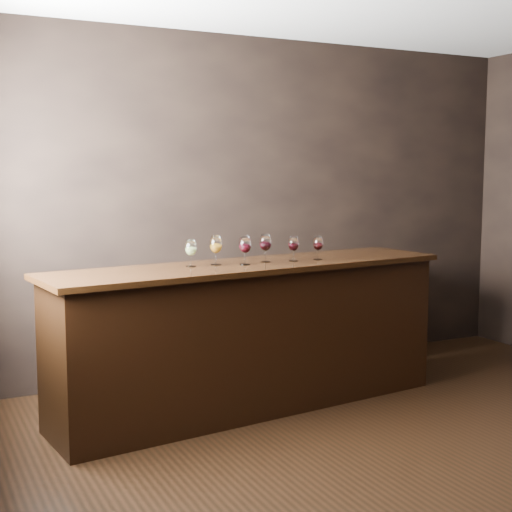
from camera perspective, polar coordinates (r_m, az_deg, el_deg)
name	(u,v)px	position (r m, az deg, el deg)	size (l,w,h in m)	color
ground	(431,456)	(4.53, 13.79, -15.28)	(5.00, 5.00, 0.00)	black
room_shell	(394,150)	(4.15, 10.99, 8.35)	(5.02, 4.52, 2.81)	black
bar_counter	(252,339)	(5.11, -0.35, -6.62)	(2.87, 0.62, 1.01)	black
bar_top	(252,266)	(5.01, -0.35, -0.81)	(2.97, 0.69, 0.04)	black
back_bar_shelf	(283,320)	(6.07, 2.15, -5.12)	(2.42, 0.40, 0.87)	black
glass_white	(191,248)	(4.84, -5.23, 0.62)	(0.08, 0.08, 0.19)	white
glass_amber	(216,245)	(4.92, -3.22, 0.87)	(0.09, 0.09, 0.20)	white
glass_red_a	(245,245)	(4.93, -0.88, 0.87)	(0.09, 0.09, 0.20)	white
glass_red_b	(265,243)	(5.07, 0.76, 1.04)	(0.09, 0.09, 0.20)	white
glass_red_c	(293,244)	(5.13, 3.01, 0.95)	(0.08, 0.08, 0.18)	white
glass_red_d	(318,244)	(5.23, 4.98, 0.98)	(0.07, 0.07, 0.17)	white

